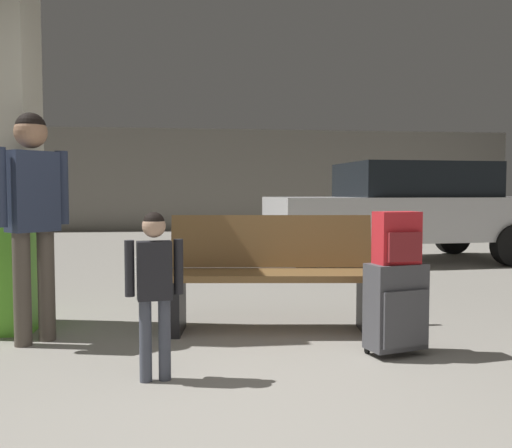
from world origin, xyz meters
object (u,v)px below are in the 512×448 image
at_px(backpack_bright, 397,238).
at_px(parked_car_near, 406,209).
at_px(suitcase, 396,307).
at_px(bench, 272,273).
at_px(child, 154,277).
at_px(adult, 32,202).

relative_size(backpack_bright, parked_car_near, 0.08).
bearing_deg(suitcase, parked_car_near, 67.23).
distance_m(bench, child, 1.35).
distance_m(suitcase, child, 1.59).
distance_m(backpack_bright, parked_car_near, 5.09).
bearing_deg(suitcase, bench, 133.32).
height_order(suitcase, parked_car_near, parked_car_near).
bearing_deg(backpack_bright, bench, 133.27).
bearing_deg(backpack_bright, adult, 166.34).
xyz_separation_m(suitcase, adult, (-2.43, 0.59, 0.68)).
bearing_deg(backpack_bright, child, -168.83).
bearing_deg(backpack_bright, suitcase, 48.89).
relative_size(suitcase, adult, 0.37).
distance_m(bench, adult, 1.82).
xyz_separation_m(suitcase, backpack_bright, (-0.00, -0.00, 0.45)).
bearing_deg(adult, parked_car_near, 42.99).
distance_m(suitcase, backpack_bright, 0.45).
xyz_separation_m(bench, adult, (-1.72, -0.16, 0.56)).
bearing_deg(suitcase, adult, 166.36).
xyz_separation_m(suitcase, parked_car_near, (1.97, 4.70, 0.48)).
relative_size(adult, parked_car_near, 0.39).
xyz_separation_m(bench, child, (-0.83, -1.06, 0.15)).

